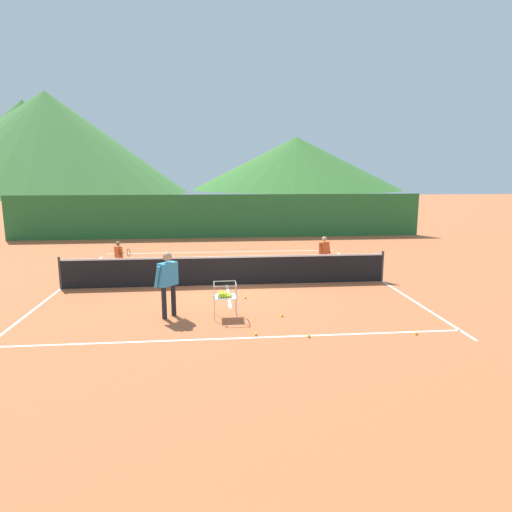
{
  "coord_description": "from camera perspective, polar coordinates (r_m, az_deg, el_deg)",
  "views": [
    {
      "loc": [
        -0.46,
        -14.44,
        3.68
      ],
      "look_at": [
        0.89,
        -0.87,
        1.13
      ],
      "focal_mm": 31.23,
      "sensor_mm": 36.0,
      "label": 1
    }
  ],
  "objects": [
    {
      "name": "ground_plane",
      "position": [
        14.91,
        -3.73,
        -3.71
      ],
      "size": [
        120.0,
        120.0,
        0.0
      ],
      "primitive_type": "plane",
      "color": "#BC6038"
    },
    {
      "name": "instructor",
      "position": [
        11.59,
        -11.22,
        -2.83
      ],
      "size": [
        0.62,
        0.81,
        1.71
      ],
      "color": "black",
      "rests_on": "ground"
    },
    {
      "name": "hill_0",
      "position": [
        101.95,
        5.15,
        11.73
      ],
      "size": [
        46.33,
        46.33,
        11.5
      ],
      "primitive_type": "cone",
      "color": "#38702D",
      "rests_on": "ground"
    },
    {
      "name": "hill_2",
      "position": [
        103.28,
        -27.39,
        12.39
      ],
      "size": [
        39.6,
        39.6,
        17.98
      ],
      "primitive_type": "cone",
      "color": "#427A38",
      "rests_on": "ground"
    },
    {
      "name": "tennis_ball_5",
      "position": [
        10.33,
        6.79,
        -10.13
      ],
      "size": [
        0.07,
        0.07,
        0.07
      ],
      "primitive_type": "sphere",
      "color": "yellow",
      "rests_on": "ground"
    },
    {
      "name": "line_service_center",
      "position": [
        14.91,
        -3.73,
        -3.7
      ],
      "size": [
        0.08,
        5.26,
        0.01
      ],
      "primitive_type": "cube",
      "color": "white",
      "rests_on": "ground"
    },
    {
      "name": "line_baseline_near",
      "position": [
        10.22,
        -2.75,
        -10.49
      ],
      "size": [
        10.72,
        0.08,
        0.01
      ],
      "primitive_type": "cube",
      "color": "white",
      "rests_on": "ground"
    },
    {
      "name": "line_baseline_far",
      "position": [
        21.06,
        -4.33,
        0.52
      ],
      "size": [
        10.72,
        0.08,
        0.01
      ],
      "primitive_type": "cube",
      "color": "white",
      "rests_on": "ground"
    },
    {
      "name": "student_1",
      "position": [
        17.06,
        8.71,
        0.73
      ],
      "size": [
        0.53,
        0.41,
        1.32
      ],
      "color": "navy",
      "rests_on": "ground"
    },
    {
      "name": "student_0",
      "position": [
        17.04,
        -17.13,
        0.19
      ],
      "size": [
        0.63,
        0.49,
        1.23
      ],
      "color": "black",
      "rests_on": "ground"
    },
    {
      "name": "tennis_ball_0",
      "position": [
        13.48,
        -5.42,
        -5.14
      ],
      "size": [
        0.07,
        0.07,
        0.07
      ],
      "primitive_type": "sphere",
      "color": "yellow",
      "rests_on": "ground"
    },
    {
      "name": "line_sideline_east",
      "position": [
        16.0,
        15.86,
        -3.09
      ],
      "size": [
        0.08,
        11.2,
        0.01
      ],
      "primitive_type": "cube",
      "color": "white",
      "rests_on": "ground"
    },
    {
      "name": "tennis_ball_3",
      "position": [
        11.68,
        3.36,
        -7.6
      ],
      "size": [
        0.07,
        0.07,
        0.07
      ],
      "primitive_type": "sphere",
      "color": "yellow",
      "rests_on": "ground"
    },
    {
      "name": "tennis_ball_4",
      "position": [
        13.29,
        -1.37,
        -5.32
      ],
      "size": [
        0.07,
        0.07,
        0.07
      ],
      "primitive_type": "sphere",
      "color": "yellow",
      "rests_on": "ground"
    },
    {
      "name": "tennis_ball_2",
      "position": [
        11.06,
        19.84,
        -9.3
      ],
      "size": [
        0.07,
        0.07,
        0.07
      ],
      "primitive_type": "sphere",
      "color": "yellow",
      "rests_on": "ground"
    },
    {
      "name": "hill_1",
      "position": [
        91.64,
        -25.06,
        13.01
      ],
      "size": [
        49.8,
        49.8,
        18.16
      ],
      "primitive_type": "cone",
      "color": "#427A38",
      "rests_on": "ground"
    },
    {
      "name": "windscreen_fence",
      "position": [
        25.6,
        -4.64,
        5.1
      ],
      "size": [
        23.58,
        0.08,
        2.48
      ],
      "primitive_type": "cube",
      "color": "#286B33",
      "rests_on": "ground"
    },
    {
      "name": "line_sideline_west",
      "position": [
        15.68,
        -23.75,
        -3.87
      ],
      "size": [
        0.08,
        11.2,
        0.01
      ],
      "primitive_type": "cube",
      "color": "white",
      "rests_on": "ground"
    },
    {
      "name": "tennis_ball_1",
      "position": [
        10.37,
        -0.02,
        -9.97
      ],
      "size": [
        0.07,
        0.07,
        0.07
      ],
      "primitive_type": "sphere",
      "color": "yellow",
      "rests_on": "ground"
    },
    {
      "name": "ball_cart",
      "position": [
        11.49,
        -4.07,
        -5.0
      ],
      "size": [
        0.58,
        0.58,
        0.9
      ],
      "color": "#B7B7BC",
      "rests_on": "ground"
    },
    {
      "name": "tennis_net",
      "position": [
        14.79,
        -3.76,
        -1.83
      ],
      "size": [
        10.75,
        0.08,
        1.05
      ],
      "color": "#333338",
      "rests_on": "ground"
    }
  ]
}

